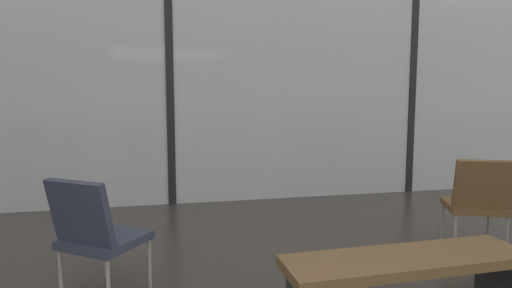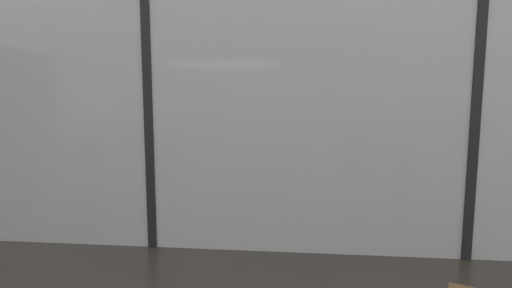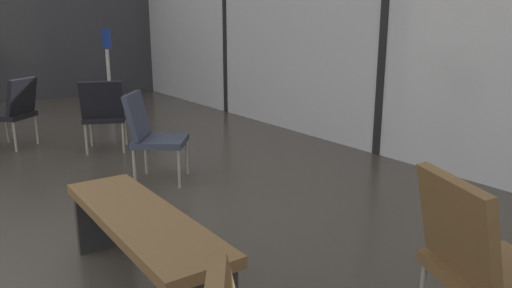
% 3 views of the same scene
% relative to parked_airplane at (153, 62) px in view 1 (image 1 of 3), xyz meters
% --- Properties ---
extents(glass_curtain_wall, '(14.00, 0.08, 3.21)m').
position_rel_parked_airplane_xyz_m(glass_curtain_wall, '(0.31, -4.12, -0.62)').
color(glass_curtain_wall, silver).
rests_on(glass_curtain_wall, ground).
extents(window_mullion_1, '(0.10, 0.12, 3.21)m').
position_rel_parked_airplane_xyz_m(window_mullion_1, '(0.31, -4.12, -0.62)').
color(window_mullion_1, black).
rests_on(window_mullion_1, ground).
extents(window_mullion_2, '(0.10, 0.12, 3.21)m').
position_rel_parked_airplane_xyz_m(window_mullion_2, '(3.81, -4.12, -0.62)').
color(window_mullion_2, black).
rests_on(window_mullion_2, ground).
extents(parked_airplane, '(13.41, 4.44, 4.44)m').
position_rel_parked_airplane_xyz_m(parked_airplane, '(0.00, 0.00, 0.00)').
color(parked_airplane, '#B2BCD6').
rests_on(parked_airplane, ground).
extents(lounge_chair_4, '(0.65, 0.67, 0.87)m').
position_rel_parked_airplane_xyz_m(lounge_chair_4, '(2.97, -6.52, -1.73)').
color(lounge_chair_4, brown).
rests_on(lounge_chair_4, ground).
extents(lounge_chair_6, '(0.70, 0.71, 0.87)m').
position_rel_parked_airplane_xyz_m(lounge_chair_6, '(-0.24, -6.74, -1.73)').
color(lounge_chair_6, '#33384C').
rests_on(lounge_chair_6, ground).
extents(waiting_bench, '(1.51, 0.44, 0.47)m').
position_rel_parked_airplane_xyz_m(waiting_bench, '(1.62, -7.55, -1.86)').
color(waiting_bench, brown).
rests_on(waiting_bench, ground).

